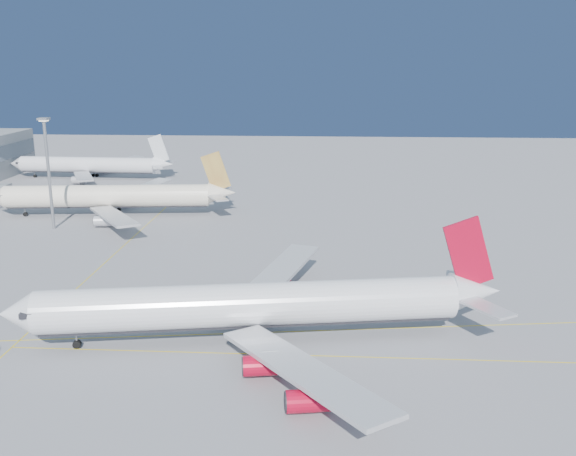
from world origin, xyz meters
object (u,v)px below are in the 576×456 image
object	(u,v)px
airliner_third	(91,165)
airliner_etihad	(113,196)
airliner_virgin	(261,305)
light_mast	(48,164)

from	to	relation	value
airliner_third	airliner_etihad	bearing A→B (deg)	-62.71
airliner_virgin	airliner_third	xyz separation A→B (m)	(-72.25, 128.49, -0.71)
airliner_etihad	light_mast	bearing A→B (deg)	-131.30
airliner_third	light_mast	world-z (taller)	light_mast
airliner_virgin	airliner_third	distance (m)	147.41
airliner_etihad	light_mast	xyz separation A→B (m)	(-10.28, -14.50, 10.70)
light_mast	airliner_virgin	bearing A→B (deg)	-46.80
airliner_virgin	light_mast	bearing A→B (deg)	123.60
airliner_virgin	airliner_third	size ratio (longest dim) A/B	1.25
airliner_virgin	light_mast	distance (m)	84.15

